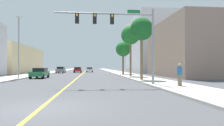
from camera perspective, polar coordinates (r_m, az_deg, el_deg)
name	(u,v)px	position (r m, az deg, el deg)	size (l,w,h in m)	color
ground	(83,73)	(50.33, -8.11, -2.81)	(192.00, 192.00, 0.00)	#47474C
sidewalk_left	(47,73)	(51.42, -17.89, -2.65)	(3.82, 168.00, 0.15)	beige
sidewalk_right	(118,73)	(50.73, 1.81, -2.72)	(3.82, 168.00, 0.15)	#B2ADA3
lane_marking_center	(83,73)	(50.33, -8.11, -2.80)	(0.16, 144.00, 0.01)	yellow
building_right_near	(205,49)	(37.21, 24.74, 3.58)	(14.96, 16.78, 9.06)	gray
building_right_far	(155,45)	(58.84, 12.06, 5.00)	(13.16, 20.47, 15.43)	silver
traffic_signal_mast	(121,28)	(17.17, 2.66, 9.78)	(8.37, 0.36, 6.43)	gray
street_lamp	(19,44)	(28.58, -24.93, 4.97)	(0.56, 0.28, 7.96)	gray
palm_near	(141,30)	(23.51, 8.34, 9.28)	(2.62, 2.62, 7.07)	brown
palm_mid	(131,36)	(31.35, 5.27, 7.75)	(2.92, 2.92, 7.77)	brown
palm_far	(123,49)	(39.00, 3.15, 3.86)	(2.88, 2.88, 6.27)	brown
car_red	(78,70)	(53.83, -9.69, -1.90)	(2.00, 4.06, 1.43)	red
car_white	(90,70)	(57.87, -6.35, -1.86)	(1.88, 4.58, 1.34)	white
car_gray	(61,70)	(51.13, -14.32, -1.87)	(1.95, 4.13, 1.55)	slate
car_green	(40,73)	(29.77, -19.75, -2.66)	(1.92, 4.04, 1.42)	#196638
pedestrian	(180,75)	(16.46, 18.62, -3.14)	(0.38, 0.38, 1.73)	#726651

